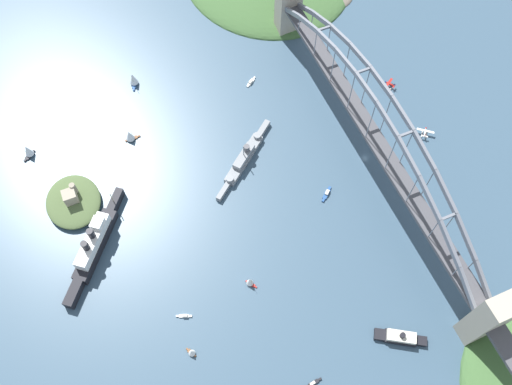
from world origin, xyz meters
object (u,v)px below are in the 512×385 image
Objects in this scene: ocean_liner at (94,244)px; small_boat_6 at (250,281)px; small_boat_4 at (313,383)px; seaplane_taxiing_near_bridge at (425,133)px; small_boat_5 at (251,82)px; small_boat_10 at (327,194)px; harbor_arch_bridge at (373,134)px; small_boat_7 at (28,151)px; small_boat_2 at (133,79)px; naval_cruiser at (244,158)px; harbor_ferry_steamer at (400,337)px; fort_island_mid_harbor at (73,201)px; small_boat_9 at (130,135)px; small_boat_8 at (184,316)px; seaplane_second_in_formation at (389,84)px; small_boat_3 at (192,352)px.

ocean_liner is 7.18× the size of small_boat_6.
seaplane_taxiing_near_bridge is at bearing -50.41° from small_boat_4.
small_boat_10 is at bearing -174.86° from small_boat_5.
harbor_arch_bridge is 26.34× the size of small_boat_7.
seaplane_taxiing_near_bridge is 0.88× the size of small_boat_2.
small_boat_2 is (90.02, 47.88, 2.37)m from naval_cruiser.
harbor_ferry_steamer is 0.70× the size of fort_island_mid_harbor.
ocean_liner reaches higher than harbor_ferry_steamer.
small_boat_9 is (-13.32, 93.38, 4.00)m from small_boat_5.
harbor_ferry_steamer is 121.45m from small_boat_8.
harbor_arch_bridge is at bearing -92.09° from ocean_liner.
seaplane_taxiing_near_bridge is at bearing -133.90° from small_boat_5.
naval_cruiser is 5.38× the size of small_boat_10.
small_boat_4 is (-2.70, 54.83, -1.77)m from harbor_ferry_steamer.
small_boat_7 is at bearing 80.27° from seaplane_second_in_formation.
naval_cruiser is 142.02m from small_boat_7.
ocean_liner is 228.24m from seaplane_second_in_formation.
harbor_ferry_steamer is at bearing 152.19° from seaplane_second_in_formation.
small_boat_5 is at bearing 5.14° from small_boat_10.
fort_island_mid_harbor is 100.37m from small_boat_2.
harbor_ferry_steamer is 212.23m from fort_island_mid_harbor.
ocean_liner is at bearing 88.45° from seaplane_taxiing_near_bridge.
small_boat_4 is 1.07× the size of small_boat_5.
small_boat_8 is at bearing 61.03° from harbor_ferry_steamer.
harbor_ferry_steamer is at bearing -136.51° from fort_island_mid_harbor.
fort_island_mid_harbor is at bearing 140.96° from small_boat_2.
seaplane_second_in_formation is (158.62, -83.65, -0.37)m from harbor_ferry_steamer.
small_boat_7 is (59.23, 129.06, 2.31)m from naval_cruiser.
ocean_liner is at bearing 35.30° from small_boat_4.
seaplane_second_in_formation is 0.96× the size of small_boat_5.
small_boat_5 is (203.09, -49.14, -0.04)m from small_boat_4.
small_boat_9 is (28.45, 182.72, 2.56)m from seaplane_second_in_formation.
ocean_liner is 2.34× the size of harbor_ferry_steamer.
ocean_liner reaches higher than small_boat_9.
naval_cruiser is 2.00× the size of harbor_ferry_steamer.
small_boat_5 is (58.50, -29.28, -2.35)m from naval_cruiser.
seaplane_second_in_formation is at bearing -115.06° from small_boat_5.
small_boat_4 is 65.56m from small_boat_6.
small_boat_8 is (58.82, 106.24, -1.77)m from harbor_ferry_steamer.
harbor_ferry_steamer is at bearing -178.37° from small_boat_5.
harbor_ferry_steamer is (-112.57, 39.43, -24.85)m from harbor_arch_bridge.
seaplane_taxiing_near_bridge is at bearing -91.55° from ocean_liner.
naval_cruiser is 6.14× the size of small_boat_6.
small_boat_10 is at bearing -147.22° from small_boat_2.
small_boat_10 is at bearing -62.30° from small_boat_6.
small_boat_10 is at bearing -61.94° from small_boat_3.
small_boat_6 reaches higher than small_boat_10.
small_boat_5 is at bearing -71.70° from fort_island_mid_harbor.
ocean_liner is 6.91× the size of small_boat_5.
ocean_liner is 226.33m from seaplane_taxiing_near_bridge.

